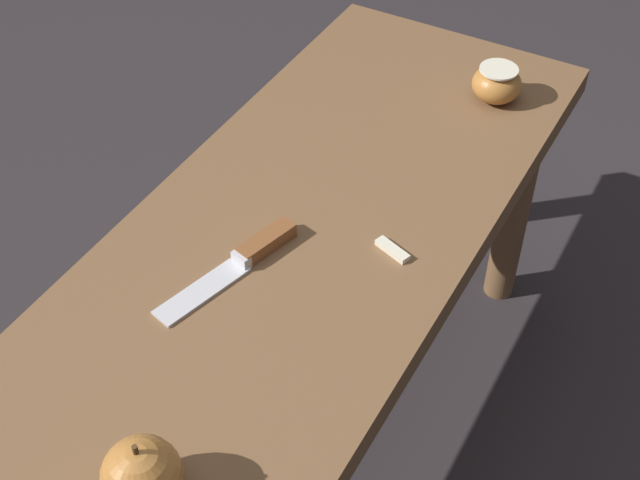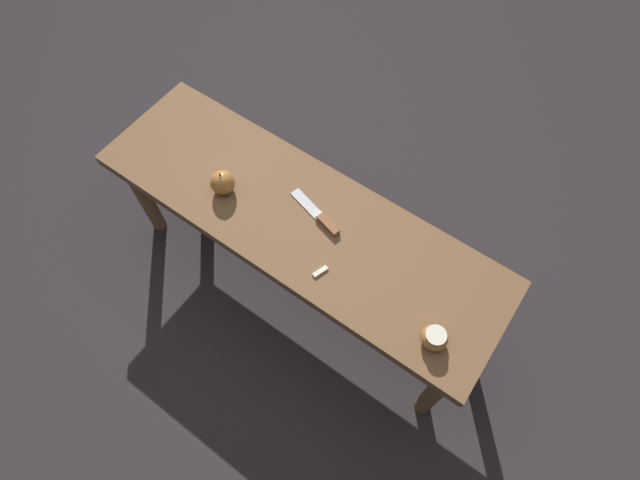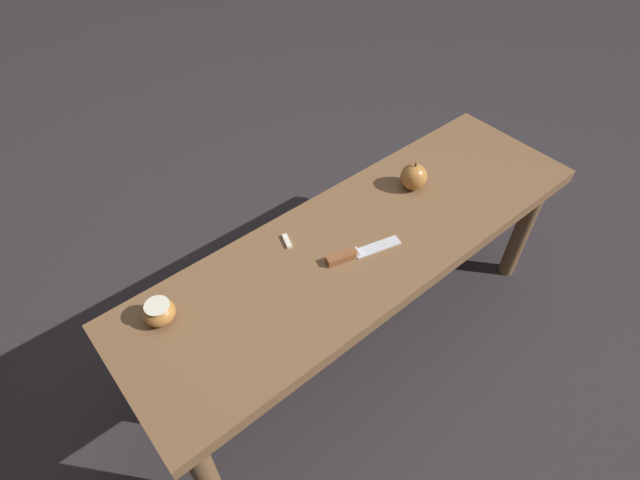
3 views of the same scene
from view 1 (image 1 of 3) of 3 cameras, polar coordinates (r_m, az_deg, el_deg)
The scene contains 5 objects.
wooden_bench at distance 1.10m, azimuth -5.13°, elevation -6.54°, with size 1.39×0.42×0.48m.
knife at distance 1.09m, azimuth -4.67°, elevation -1.06°, with size 0.21×0.08×0.02m.
apple_whole at distance 0.88m, azimuth -11.33°, elevation -14.57°, with size 0.08×0.08×0.09m.
apple_cut at distance 1.37m, azimuth 11.24°, elevation 9.79°, with size 0.07×0.07×0.05m.
apple_slice_near_knife at distance 1.11m, azimuth 4.66°, elevation -0.64°, with size 0.03×0.05×0.01m.
Camera 1 is at (0.56, 0.43, 1.26)m, focal length 50.00 mm.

